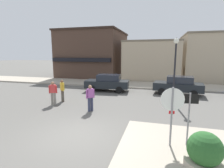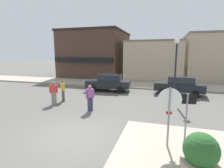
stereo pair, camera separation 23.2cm
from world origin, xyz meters
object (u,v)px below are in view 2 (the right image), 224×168
object	(u,v)px
pedestrian_crossing_near	(63,90)
lamp_post	(176,61)
parked_car_nearest	(109,82)
pedestrian_crossing_far	(90,97)
parked_car_second	(180,85)
pedestrian_kerb_side	(54,92)
stop_sign	(169,109)
one_way_sign	(186,114)
planter	(201,155)

from	to	relation	value
pedestrian_crossing_near	lamp_post	bearing A→B (deg)	13.55
lamp_post	pedestrian_crossing_near	bearing A→B (deg)	-166.45
parked_car_nearest	pedestrian_crossing_far	distance (m)	5.98
parked_car_second	pedestrian_crossing_far	bearing A→B (deg)	-131.79
lamp_post	parked_car_second	bearing A→B (deg)	78.28
pedestrian_kerb_side	stop_sign	bearing A→B (deg)	-27.38
parked_car_nearest	pedestrian_kerb_side	world-z (taller)	pedestrian_kerb_side
lamp_post	parked_car_second	size ratio (longest dim) A/B	1.09
stop_sign	pedestrian_crossing_near	distance (m)	8.68
lamp_post	pedestrian_kerb_side	size ratio (longest dim) A/B	2.82
one_way_sign	parked_car_second	size ratio (longest dim) A/B	0.50
one_way_sign	lamp_post	distance (m)	6.64
one_way_sign	pedestrian_crossing_near	bearing A→B (deg)	149.78
parked_car_second	pedestrian_kerb_side	world-z (taller)	pedestrian_kerb_side
stop_sign	parked_car_nearest	xyz separation A→B (m)	(-5.15, 9.18, -0.71)
planter	parked_car_second	bearing A→B (deg)	88.74
parked_car_second	pedestrian_crossing_near	world-z (taller)	pedestrian_crossing_near
lamp_post	one_way_sign	bearing A→B (deg)	-89.41
one_way_sign	parked_car_nearest	size ratio (longest dim) A/B	0.51
stop_sign	pedestrian_crossing_near	size ratio (longest dim) A/B	1.43
one_way_sign	parked_car_nearest	distance (m)	10.69
stop_sign	parked_car_nearest	size ratio (longest dim) A/B	0.56
pedestrian_kerb_side	lamp_post	bearing A→B (deg)	19.43
lamp_post	pedestrian_crossing_far	size ratio (longest dim) A/B	2.82
lamp_post	parked_car_nearest	world-z (taller)	lamp_post
pedestrian_crossing_near	pedestrian_crossing_far	size ratio (longest dim) A/B	1.00
pedestrian_crossing_far	parked_car_second	bearing A→B (deg)	48.21
lamp_post	parked_car_nearest	distance (m)	6.59
pedestrian_crossing_far	pedestrian_kerb_side	world-z (taller)	same
one_way_sign	lamp_post	size ratio (longest dim) A/B	0.46
planter	stop_sign	bearing A→B (deg)	129.92
stop_sign	parked_car_second	bearing A→B (deg)	83.27
parked_car_nearest	one_way_sign	bearing A→B (deg)	-57.47
stop_sign	planter	world-z (taller)	stop_sign
lamp_post	pedestrian_crossing_far	xyz separation A→B (m)	(-4.97, -3.37, -2.09)
lamp_post	pedestrian_crossing_near	size ratio (longest dim) A/B	2.82
pedestrian_kerb_side	parked_car_second	bearing A→B (deg)	33.56
parked_car_nearest	pedestrian_kerb_side	size ratio (longest dim) A/B	2.57
pedestrian_kerb_side	pedestrian_crossing_far	bearing A→B (deg)	-11.09
lamp_post	pedestrian_kerb_side	world-z (taller)	lamp_post
one_way_sign	parked_car_second	distance (m)	9.32
parked_car_second	pedestrian_crossing_far	xyz separation A→B (m)	(-5.56, -6.22, 0.06)
one_way_sign	lamp_post	bearing A→B (deg)	90.59
lamp_post	parked_car_nearest	xyz separation A→B (m)	(-5.67, 2.56, -2.15)
parked_car_second	pedestrian_crossing_near	xyz separation A→B (m)	(-8.36, -4.72, 0.06)
parked_car_nearest	parked_car_second	size ratio (longest dim) A/B	0.99
planter	pedestrian_crossing_far	bearing A→B (deg)	141.04
planter	pedestrian_crossing_far	distance (m)	6.86
pedestrian_crossing_near	pedestrian_kerb_side	size ratio (longest dim) A/B	1.00
one_way_sign	planter	world-z (taller)	one_way_sign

